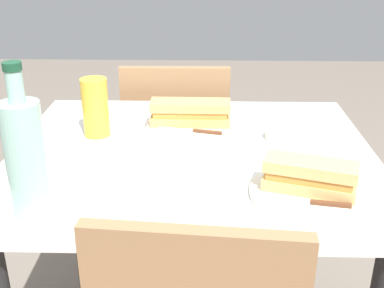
{
  "coord_description": "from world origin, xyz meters",
  "views": [
    {
      "loc": [
        -0.03,
        1.13,
        1.29
      ],
      "look_at": [
        0.0,
        0.0,
        0.79
      ],
      "focal_mm": 45.7,
      "sensor_mm": 36.0,
      "label": 1
    }
  ],
  "objects": [
    {
      "name": "water_bottle",
      "position": [
        0.31,
        0.3,
        0.89
      ],
      "size": [
        0.08,
        0.08,
        0.31
      ],
      "color": "#99C6B7",
      "rests_on": "dining_table"
    },
    {
      "name": "plate_near",
      "position": [
        0.01,
        -0.15,
        0.77
      ],
      "size": [
        0.25,
        0.25,
        0.01
      ],
      "primitive_type": "cylinder",
      "color": "silver",
      "rests_on": "dining_table"
    },
    {
      "name": "knife_far",
      "position": [
        -0.25,
        0.28,
        0.78
      ],
      "size": [
        0.18,
        0.04,
        0.01
      ],
      "color": "silver",
      "rests_on": "plate_far"
    },
    {
      "name": "beer_glass",
      "position": [
        0.26,
        -0.1,
        0.85
      ],
      "size": [
        0.07,
        0.07,
        0.16
      ],
      "primitive_type": "cylinder",
      "color": "gold",
      "rests_on": "dining_table"
    },
    {
      "name": "baguette_sandwich_near",
      "position": [
        0.01,
        -0.15,
        0.82
      ],
      "size": [
        0.22,
        0.07,
        0.07
      ],
      "color": "tan",
      "rests_on": "plate_near"
    },
    {
      "name": "plate_far",
      "position": [
        -0.25,
        0.22,
        0.77
      ],
      "size": [
        0.25,
        0.25,
        0.01
      ],
      "primitive_type": "cylinder",
      "color": "silver",
      "rests_on": "dining_table"
    },
    {
      "name": "paper_napkin",
      "position": [
        0.23,
        0.13,
        0.77
      ],
      "size": [
        0.17,
        0.17,
        0.0
      ],
      "primitive_type": "cube",
      "rotation": [
        0.0,
        0.0,
        0.26
      ],
      "color": "white",
      "rests_on": "dining_table"
    },
    {
      "name": "chair_near",
      "position": [
        0.07,
        -0.59,
        0.49
      ],
      "size": [
        0.4,
        0.4,
        0.86
      ],
      "color": "#936B47",
      "rests_on": "ground"
    },
    {
      "name": "knife_near",
      "position": [
        -0.0,
        -0.09,
        0.78
      ],
      "size": [
        0.18,
        0.05,
        0.01
      ],
      "color": "silver",
      "rests_on": "plate_near"
    },
    {
      "name": "baguette_sandwich_far",
      "position": [
        -0.25,
        0.22,
        0.82
      ],
      "size": [
        0.2,
        0.12,
        0.07
      ],
      "color": "tan",
      "rests_on": "plate_far"
    },
    {
      "name": "dining_table",
      "position": [
        0.0,
        0.0,
        0.63
      ],
      "size": [
        0.93,
        0.79,
        0.77
      ],
      "color": "silver",
      "rests_on": "ground"
    },
    {
      "name": "olive_bowl",
      "position": [
        -0.24,
        -0.08,
        0.78
      ],
      "size": [
        0.09,
        0.09,
        0.03
      ],
      "primitive_type": "cylinder",
      "color": "silver",
      "rests_on": "dining_table"
    }
  ]
}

